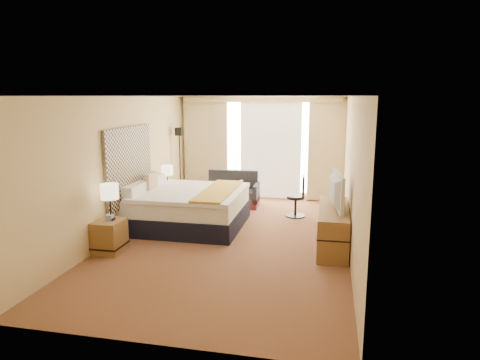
% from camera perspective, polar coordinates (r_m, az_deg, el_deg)
% --- Properties ---
extents(floor, '(4.20, 7.00, 0.02)m').
position_cam_1_polar(floor, '(7.98, -1.20, -7.91)').
color(floor, '#532017').
rests_on(floor, ground).
extents(ceiling, '(4.20, 7.00, 0.02)m').
position_cam_1_polar(ceiling, '(7.55, -1.28, 11.10)').
color(ceiling, white).
rests_on(ceiling, wall_back).
extents(wall_back, '(4.20, 0.02, 2.60)m').
position_cam_1_polar(wall_back, '(11.06, 2.87, 4.32)').
color(wall_back, '#D7BC83').
rests_on(wall_back, ground).
extents(wall_front, '(4.20, 0.02, 2.60)m').
position_cam_1_polar(wall_front, '(4.41, -11.63, -6.23)').
color(wall_front, '#D7BC83').
rests_on(wall_front, ground).
extents(wall_left, '(0.02, 7.00, 2.60)m').
position_cam_1_polar(wall_left, '(8.38, -15.37, 1.78)').
color(wall_left, '#D7BC83').
rests_on(wall_left, ground).
extents(wall_right, '(0.02, 7.00, 2.60)m').
position_cam_1_polar(wall_right, '(7.48, 14.64, 0.73)').
color(wall_right, '#D7BC83').
rests_on(wall_right, ground).
extents(headboard, '(0.06, 1.85, 1.50)m').
position_cam_1_polar(headboard, '(8.54, -14.52, 1.85)').
color(headboard, black).
rests_on(headboard, wall_left).
extents(nightstand_left, '(0.45, 0.52, 0.55)m').
position_cam_1_polar(nightstand_left, '(7.61, -17.03, -7.19)').
color(nightstand_left, olive).
rests_on(nightstand_left, floor).
extents(nightstand_right, '(0.45, 0.52, 0.55)m').
position_cam_1_polar(nightstand_right, '(9.78, -10.01, -2.83)').
color(nightstand_right, olive).
rests_on(nightstand_right, floor).
extents(media_dresser, '(0.50, 1.80, 0.70)m').
position_cam_1_polar(media_dresser, '(7.69, 12.28, -6.18)').
color(media_dresser, olive).
rests_on(media_dresser, floor).
extents(window, '(2.30, 0.02, 2.30)m').
position_cam_1_polar(window, '(10.99, 4.14, 4.37)').
color(window, white).
rests_on(window, wall_back).
extents(curtains, '(4.12, 0.19, 2.56)m').
position_cam_1_polar(curtains, '(10.94, 2.76, 4.82)').
color(curtains, beige).
rests_on(curtains, floor).
extents(bed, '(2.21, 2.02, 1.07)m').
position_cam_1_polar(bed, '(8.74, -7.07, -3.62)').
color(bed, black).
rests_on(bed, floor).
extents(loveseat, '(1.34, 0.76, 0.82)m').
position_cam_1_polar(loveseat, '(10.36, -1.11, -1.90)').
color(loveseat, maroon).
rests_on(loveseat, floor).
extents(floor_lamp, '(0.23, 0.23, 1.85)m').
position_cam_1_polar(floor_lamp, '(10.67, -8.05, 4.03)').
color(floor_lamp, black).
rests_on(floor_lamp, floor).
extents(desk_chair, '(0.44, 0.44, 0.91)m').
position_cam_1_polar(desk_chair, '(9.44, 7.72, -2.45)').
color(desk_chair, black).
rests_on(desk_chair, floor).
extents(lamp_left, '(0.30, 0.30, 0.62)m').
position_cam_1_polar(lamp_left, '(7.42, -17.00, -1.58)').
color(lamp_left, black).
rests_on(lamp_left, nightstand_left).
extents(lamp_right, '(0.26, 0.26, 0.54)m').
position_cam_1_polar(lamp_right, '(9.67, -9.71, 1.22)').
color(lamp_right, black).
rests_on(lamp_right, nightstand_right).
extents(tissue_box, '(0.11, 0.11, 0.10)m').
position_cam_1_polar(tissue_box, '(7.53, -16.98, -4.80)').
color(tissue_box, '#7C9DC1').
rests_on(tissue_box, nightstand_left).
extents(telephone, '(0.21, 0.18, 0.07)m').
position_cam_1_polar(telephone, '(9.85, -9.62, -0.87)').
color(telephone, black).
rests_on(telephone, nightstand_right).
extents(television, '(0.28, 1.08, 0.62)m').
position_cam_1_polar(television, '(7.50, 12.10, -1.40)').
color(television, black).
rests_on(television, media_dresser).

